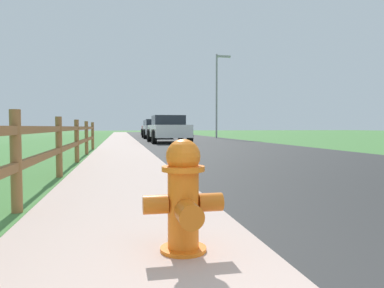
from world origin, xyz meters
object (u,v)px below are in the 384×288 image
(fire_hydrant, at_px, (184,196))
(parked_suv_white, at_px, (168,129))
(parked_car_silver, at_px, (157,128))
(street_lamp, at_px, (218,89))
(parked_car_red, at_px, (152,128))

(fire_hydrant, distance_m, parked_suv_white, 17.54)
(fire_hydrant, height_order, parked_car_silver, parked_car_silver)
(parked_suv_white, relative_size, parked_car_silver, 0.91)
(fire_hydrant, relative_size, street_lamp, 0.12)
(parked_car_red, xyz_separation_m, street_lamp, (4.37, -8.68, 3.09))
(parked_suv_white, bearing_deg, parked_car_silver, 89.02)
(parked_suv_white, distance_m, street_lamp, 9.23)
(parked_suv_white, distance_m, parked_car_red, 15.88)
(parked_suv_white, bearing_deg, fire_hydrant, -97.32)
(parked_car_silver, xyz_separation_m, parked_car_red, (0.38, 8.09, 0.02))
(parked_suv_white, distance_m, parked_car_silver, 7.78)
(parked_suv_white, xyz_separation_m, street_lamp, (4.88, 7.19, 3.10))
(parked_car_silver, bearing_deg, fire_hydrant, -95.37)
(parked_suv_white, bearing_deg, parked_car_red, 88.16)
(fire_hydrant, bearing_deg, parked_car_red, 85.29)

